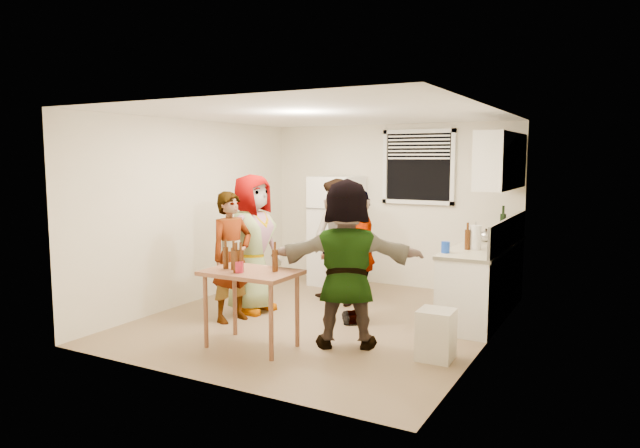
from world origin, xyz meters
The scene contains 23 objects.
room centered at (0.00, 0.00, 0.00)m, with size 4.00×4.50×2.50m, color #EEE7CE, non-canonical shape.
window centered at (0.45, 2.21, 1.85)m, with size 1.12×0.10×1.06m, color white, non-canonical shape.
refrigerator centered at (-0.75, 1.88, 0.85)m, with size 0.70×0.70×1.70m, color white.
counter_lower centered at (1.70, 1.15, 0.43)m, with size 0.60×2.20×0.86m, color white.
countertop centered at (1.70, 1.15, 0.88)m, with size 0.64×2.22×0.04m, color beige.
backsplash centered at (1.99, 1.15, 1.08)m, with size 0.03×2.20×0.36m, color #A7A39A.
upper_cabinets centered at (1.83, 1.35, 1.95)m, with size 0.34×1.60×0.70m, color white.
kettle centered at (1.65, 1.45, 0.90)m, with size 0.22×0.19×0.19m, color silver, non-canonical shape.
paper_towel centered at (1.68, 0.75, 0.90)m, with size 0.13×0.13×0.29m, color white.
wine_bottle centered at (1.75, 2.02, 0.90)m, with size 0.08×0.08×0.32m, color black.
beer_bottle_counter centered at (1.60, 0.68, 0.90)m, with size 0.06×0.06×0.24m, color #47230C.
blue_cup centered at (1.44, 0.33, 0.90)m, with size 0.10×0.10×0.13m, color blue.
picture_frame centered at (1.92, 1.83, 0.97)m, with size 0.02×0.16×0.14m, color #EEBE48.
trash_bin centered at (1.66, -0.69, 0.25)m, with size 0.34×0.34×0.50m, color beige.
serving_table centered at (-0.16, -1.26, 0.00)m, with size 0.97×0.65×0.82m, color brown, non-canonical shape.
beer_bottle_table centered at (-0.36, -1.28, 0.82)m, with size 0.06×0.06×0.23m, color #47230C.
red_cup centered at (-0.20, -1.40, 0.82)m, with size 0.09×0.09×0.12m, color #B51E36.
guest_grey centered at (-0.97, -0.09, 0.00)m, with size 0.87×1.78×0.57m, color #9C9C9C.
guest_stripe centered at (-0.94, -0.57, 0.00)m, with size 0.58×1.59×0.38m, color #141933.
guest_back_left centered at (-0.17, 0.77, 0.00)m, with size 0.83×1.71×0.65m, color brown.
guest_back_right centered at (-0.12, 0.97, 0.00)m, with size 1.05×1.63×0.61m, color #45464B.
guest_black centered at (0.43, 0.13, 0.00)m, with size 0.95×1.62×0.39m, color black.
guest_orange centered at (0.70, -0.75, 0.00)m, with size 1.65×1.78×0.53m, color #F16A49.
Camera 1 is at (3.27, -6.04, 1.99)m, focal length 32.00 mm.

